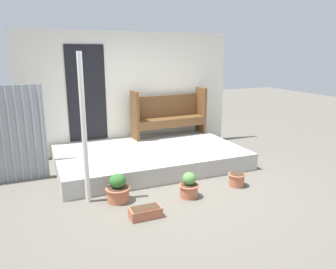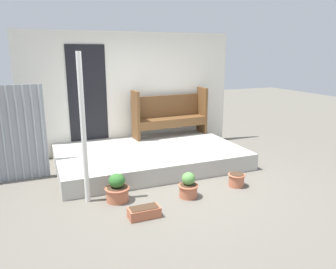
{
  "view_description": "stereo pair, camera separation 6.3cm",
  "coord_description": "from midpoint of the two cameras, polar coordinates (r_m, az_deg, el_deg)",
  "views": [
    {
      "loc": [
        -2.02,
        -4.73,
        2.17
      ],
      "look_at": [
        0.15,
        0.39,
        0.77
      ],
      "focal_mm": 35.0,
      "sensor_mm": 36.0,
      "label": 1
    },
    {
      "loc": [
        -1.96,
        -4.76,
        2.17
      ],
      "look_at": [
        0.15,
        0.39,
        0.77
      ],
      "focal_mm": 35.0,
      "sensor_mm": 36.0,
      "label": 2
    }
  ],
  "objects": [
    {
      "name": "bench",
      "position": [
        7.42,
        0.52,
        3.78
      ],
      "size": [
        1.73,
        0.48,
        1.06
      ],
      "rotation": [
        0.0,
        0.0,
        0.05
      ],
      "color": "brown",
      "rests_on": "porch_slab"
    },
    {
      "name": "planter_box_rect",
      "position": [
        4.55,
        -3.78,
        -13.35
      ],
      "size": [
        0.43,
        0.21,
        0.15
      ],
      "color": "#B26042",
      "rests_on": "ground_plane"
    },
    {
      "name": "ground_plane",
      "position": [
        5.58,
        0.45,
        -8.71
      ],
      "size": [
        24.0,
        24.0,
        0.0
      ],
      "primitive_type": "plane",
      "color": "#666056"
    },
    {
      "name": "flower_pot_right",
      "position": [
        5.61,
        12.15,
        -7.63
      ],
      "size": [
        0.29,
        0.29,
        0.22
      ],
      "color": "#B76647",
      "rests_on": "ground_plane"
    },
    {
      "name": "flower_pot_left",
      "position": [
        4.99,
        -8.48,
        -9.4
      ],
      "size": [
        0.37,
        0.37,
        0.43
      ],
      "color": "#B76647",
      "rests_on": "ground_plane"
    },
    {
      "name": "porch_slab",
      "position": [
        6.53,
        -2.98,
        -3.8
      ],
      "size": [
        3.53,
        2.25,
        0.32
      ],
      "color": "#B2AFA8",
      "rests_on": "ground_plane"
    },
    {
      "name": "house_wall",
      "position": [
        7.35,
        -6.4,
        7.29
      ],
      "size": [
        4.73,
        0.08,
        2.6
      ],
      "color": "white",
      "rests_on": "ground_plane"
    },
    {
      "name": "flower_pot_middle",
      "position": [
        5.08,
        3.91,
        -9.0
      ],
      "size": [
        0.31,
        0.31,
        0.4
      ],
      "color": "#B76647",
      "rests_on": "ground_plane"
    },
    {
      "name": "support_post",
      "position": [
        4.78,
        -14.17,
        0.71
      ],
      "size": [
        0.07,
        0.07,
        2.19
      ],
      "color": "white",
      "rests_on": "ground_plane"
    }
  ]
}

